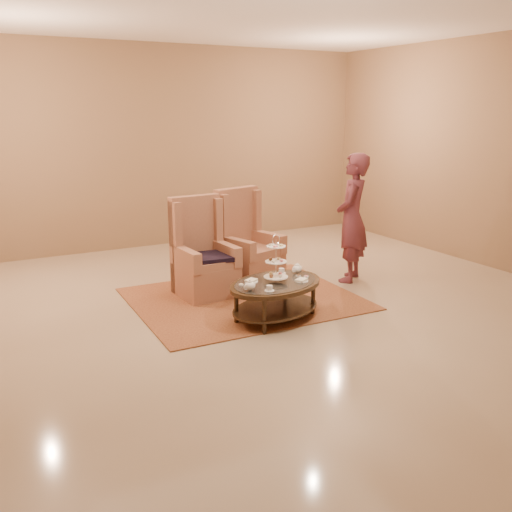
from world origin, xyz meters
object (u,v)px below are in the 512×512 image
armchair_left (203,262)px  person (352,218)px  armchair_right (246,251)px  tea_table (276,289)px

armchair_left → person: size_ratio=0.71×
armchair_right → person: (1.36, -0.64, 0.47)m
person → armchair_left: bearing=-53.1°
armchair_right → armchair_left: bearing=-178.9°
tea_table → armchair_left: size_ratio=1.10×
armchair_left → armchair_right: armchair_right is taller
armchair_left → armchair_right: (0.76, 0.23, 0.01)m
armchair_left → person: bearing=-15.0°
armchair_left → person: 2.22m
armchair_right → person: person is taller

